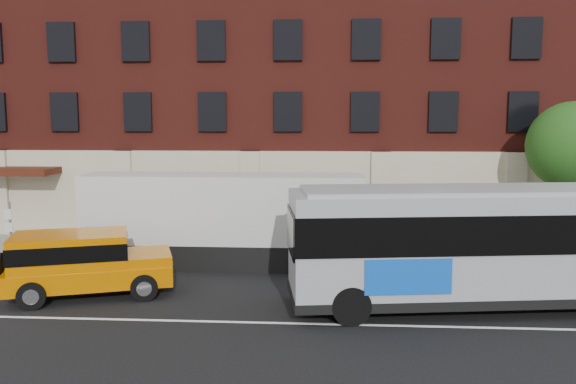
# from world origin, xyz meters

# --- Properties ---
(ground) EXTENTS (120.00, 120.00, 0.00)m
(ground) POSITION_xyz_m (0.00, 0.00, 0.00)
(ground) COLOR black
(ground) RESTS_ON ground
(sidewalk) EXTENTS (60.00, 6.00, 0.15)m
(sidewalk) POSITION_xyz_m (0.00, 9.00, 0.07)
(sidewalk) COLOR #99968B
(sidewalk) RESTS_ON ground
(kerb) EXTENTS (60.00, 0.25, 0.15)m
(kerb) POSITION_xyz_m (0.00, 6.00, 0.07)
(kerb) COLOR #99968B
(kerb) RESTS_ON ground
(lane_line) EXTENTS (60.00, 0.12, 0.01)m
(lane_line) POSITION_xyz_m (0.00, 0.50, 0.01)
(lane_line) COLOR white
(lane_line) RESTS_ON ground
(building) EXTENTS (30.00, 12.10, 15.00)m
(building) POSITION_xyz_m (-0.01, 16.92, 7.58)
(building) COLOR #561A14
(building) RESTS_ON sidewalk
(sign_pole) EXTENTS (0.30, 0.20, 2.50)m
(sign_pole) POSITION_xyz_m (-8.50, 6.15, 1.45)
(sign_pole) COLOR slate
(sign_pole) RESTS_ON ground
(street_tree) EXTENTS (3.60, 3.60, 6.20)m
(street_tree) POSITION_xyz_m (13.54, 9.48, 4.41)
(street_tree) COLOR #3A291D
(street_tree) RESTS_ON sidewalk
(city_bus) EXTENTS (13.55, 4.61, 3.64)m
(city_bus) POSITION_xyz_m (9.09, 2.41, 2.01)
(city_bus) COLOR #9D9FA6
(city_bus) RESTS_ON ground
(yellow_suv) EXTENTS (5.51, 3.61, 2.05)m
(yellow_suv) POSITION_xyz_m (-4.24, 2.63, 1.18)
(yellow_suv) COLOR #D46D00
(yellow_suv) RESTS_ON ground
(shipping_container) EXTENTS (10.62, 2.29, 3.54)m
(shipping_container) POSITION_xyz_m (-0.39, 6.80, 1.75)
(shipping_container) COLOR black
(shipping_container) RESTS_ON ground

